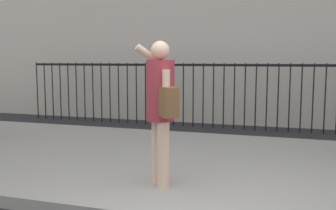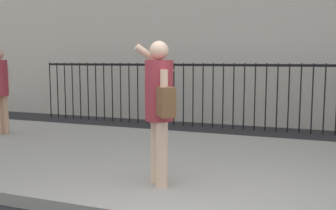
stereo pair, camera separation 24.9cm
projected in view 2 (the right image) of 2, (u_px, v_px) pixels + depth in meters
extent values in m
cube|color=#9E9B93|center=(226.00, 168.00, 5.75)|extent=(28.00, 4.40, 0.15)
cube|color=black|center=(261.00, 65.00, 9.01)|extent=(12.00, 0.04, 0.06)
cylinder|color=black|center=(50.00, 90.00, 11.22)|extent=(0.03, 0.03, 1.60)
cylinder|color=black|center=(58.00, 90.00, 11.13)|extent=(0.03, 0.03, 1.60)
cylinder|color=black|center=(65.00, 91.00, 11.04)|extent=(0.03, 0.03, 1.60)
cylinder|color=black|center=(73.00, 91.00, 10.95)|extent=(0.03, 0.03, 1.60)
cylinder|color=black|center=(80.00, 91.00, 10.86)|extent=(0.03, 0.03, 1.60)
cylinder|color=black|center=(88.00, 91.00, 10.77)|extent=(0.03, 0.03, 1.60)
cylinder|color=black|center=(96.00, 92.00, 10.68)|extent=(0.03, 0.03, 1.60)
cylinder|color=black|center=(104.00, 92.00, 10.59)|extent=(0.03, 0.03, 1.60)
cylinder|color=black|center=(112.00, 92.00, 10.50)|extent=(0.03, 0.03, 1.60)
cylinder|color=black|center=(121.00, 93.00, 10.40)|extent=(0.03, 0.03, 1.60)
cylinder|color=black|center=(129.00, 93.00, 10.31)|extent=(0.03, 0.03, 1.60)
cylinder|color=black|center=(138.00, 93.00, 10.22)|extent=(0.03, 0.03, 1.60)
cylinder|color=black|center=(147.00, 93.00, 10.13)|extent=(0.03, 0.03, 1.60)
cylinder|color=black|center=(156.00, 94.00, 10.04)|extent=(0.03, 0.03, 1.60)
cylinder|color=black|center=(165.00, 94.00, 9.95)|extent=(0.03, 0.03, 1.60)
cylinder|color=black|center=(174.00, 94.00, 9.86)|extent=(0.03, 0.03, 1.60)
cylinder|color=black|center=(183.00, 95.00, 9.77)|extent=(0.03, 0.03, 1.60)
cylinder|color=black|center=(193.00, 95.00, 9.68)|extent=(0.03, 0.03, 1.60)
cylinder|color=black|center=(203.00, 95.00, 9.59)|extent=(0.03, 0.03, 1.60)
cylinder|color=black|center=(213.00, 96.00, 9.50)|extent=(0.03, 0.03, 1.60)
cylinder|color=black|center=(223.00, 96.00, 9.41)|extent=(0.03, 0.03, 1.60)
cylinder|color=black|center=(233.00, 96.00, 9.32)|extent=(0.03, 0.03, 1.60)
cylinder|color=black|center=(244.00, 97.00, 9.23)|extent=(0.03, 0.03, 1.60)
cylinder|color=black|center=(255.00, 97.00, 9.14)|extent=(0.03, 0.03, 1.60)
cylinder|color=black|center=(266.00, 97.00, 9.05)|extent=(0.03, 0.03, 1.60)
cylinder|color=black|center=(277.00, 98.00, 8.96)|extent=(0.03, 0.03, 1.60)
cylinder|color=black|center=(289.00, 98.00, 8.87)|extent=(0.03, 0.03, 1.60)
cylinder|color=black|center=(300.00, 99.00, 8.78)|extent=(0.03, 0.03, 1.60)
cylinder|color=black|center=(312.00, 99.00, 8.69)|extent=(0.03, 0.03, 1.60)
cylinder|color=black|center=(324.00, 99.00, 8.60)|extent=(0.03, 0.03, 1.60)
cylinder|color=beige|center=(157.00, 151.00, 4.80)|extent=(0.15, 0.15, 0.80)
cylinder|color=beige|center=(162.00, 155.00, 4.61)|extent=(0.15, 0.15, 0.80)
cylinder|color=#992D38|center=(159.00, 90.00, 4.62)|extent=(0.48, 0.48, 0.73)
sphere|color=beige|center=(159.00, 50.00, 4.56)|extent=(0.23, 0.23, 0.23)
cylinder|color=beige|center=(154.00, 60.00, 4.76)|extent=(0.45, 0.39, 0.39)
cylinder|color=beige|center=(164.00, 94.00, 4.43)|extent=(0.09, 0.09, 0.55)
cube|color=black|center=(160.00, 52.00, 4.72)|extent=(0.05, 0.06, 0.15)
cube|color=brown|center=(166.00, 102.00, 4.38)|extent=(0.30, 0.32, 0.34)
cylinder|color=tan|center=(5.00, 114.00, 8.00)|extent=(0.15, 0.15, 0.80)
cylinder|color=tan|center=(7.00, 79.00, 8.01)|extent=(0.09, 0.09, 0.55)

